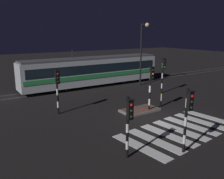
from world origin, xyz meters
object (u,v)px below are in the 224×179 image
at_px(traffic_light_corner_near_left, 129,119).
at_px(bollard_island_edge, 161,100).
at_px(traffic_light_median_centre, 151,82).
at_px(traffic_light_corner_far_left, 57,85).
at_px(traffic_light_corner_far_right, 163,70).
at_px(traffic_light_kerb_mid_left, 188,112).
at_px(street_lamp_trackside_right, 143,47).
at_px(tram, 93,71).

xyz_separation_m(traffic_light_corner_near_left, bollard_island_edge, (7.20, 5.23, -1.45)).
relative_size(traffic_light_median_centre, bollard_island_edge, 3.21).
height_order(traffic_light_corner_far_left, bollard_island_edge, traffic_light_corner_far_left).
distance_m(traffic_light_corner_far_right, traffic_light_median_centre, 6.10).
distance_m(traffic_light_corner_far_right, bollard_island_edge, 4.86).
height_order(traffic_light_corner_far_left, traffic_light_corner_near_left, traffic_light_corner_far_left).
bearing_deg(bollard_island_edge, traffic_light_kerb_mid_left, -125.24).
bearing_deg(traffic_light_corner_near_left, traffic_light_corner_far_left, 93.38).
xyz_separation_m(traffic_light_median_centre, traffic_light_corner_near_left, (-5.56, -4.72, -0.34)).
bearing_deg(traffic_light_corner_far_right, street_lamp_trackside_right, 81.34).
distance_m(tram, bollard_island_edge, 10.02).
height_order(traffic_light_kerb_mid_left, tram, tram).
bearing_deg(street_lamp_trackside_right, bollard_island_edge, -118.40).
height_order(traffic_light_corner_far_left, traffic_light_kerb_mid_left, traffic_light_corner_far_left).
distance_m(traffic_light_median_centre, bollard_island_edge, 2.48).
distance_m(traffic_light_corner_near_left, tram, 16.41).
relative_size(traffic_light_corner_far_right, bollard_island_edge, 3.19).
relative_size(traffic_light_corner_near_left, bollard_island_edge, 2.75).
bearing_deg(tram, traffic_light_corner_near_left, -112.66).
distance_m(traffic_light_median_centre, traffic_light_kerb_mid_left, 6.51).
xyz_separation_m(traffic_light_median_centre, bollard_island_edge, (1.64, 0.51, -1.79)).
xyz_separation_m(street_lamp_trackside_right, tram, (-4.70, 2.84, -2.65)).
bearing_deg(street_lamp_trackside_right, traffic_light_corner_near_left, -131.86).
distance_m(traffic_light_median_centre, tram, 10.47).
distance_m(traffic_light_corner_far_right, street_lamp_trackside_right, 4.46).
height_order(tram, bollard_island_edge, tram).
xyz_separation_m(traffic_light_corner_far_left, traffic_light_corner_near_left, (0.47, -7.98, -0.21)).
bearing_deg(traffic_light_corner_near_left, traffic_light_corner_far_right, 38.83).
relative_size(traffic_light_corner_far_right, street_lamp_trackside_right, 0.51).
bearing_deg(traffic_light_corner_far_left, traffic_light_kerb_mid_left, -70.77).
distance_m(traffic_light_corner_far_left, tram, 9.88).
relative_size(street_lamp_trackside_right, bollard_island_edge, 6.22).
relative_size(traffic_light_corner_far_right, traffic_light_median_centre, 1.00).
xyz_separation_m(traffic_light_corner_near_left, tram, (6.32, 15.14, -0.26)).
relative_size(tram, bollard_island_edge, 14.68).
bearing_deg(bollard_island_edge, traffic_light_corner_near_left, -143.99).
relative_size(traffic_light_median_centre, tram, 0.22).
bearing_deg(traffic_light_corner_far_right, traffic_light_corner_near_left, -141.17).
bearing_deg(tram, bollard_island_edge, -84.93).
bearing_deg(traffic_light_corner_near_left, bollard_island_edge, 36.01).
bearing_deg(traffic_light_median_centre, tram, 85.80).
bearing_deg(traffic_light_median_centre, traffic_light_corner_far_left, 151.60).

